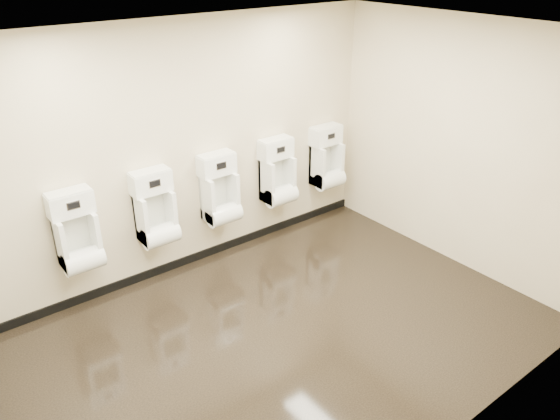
{
  "coord_description": "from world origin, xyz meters",
  "views": [
    {
      "loc": [
        -2.62,
        -3.31,
        3.45
      ],
      "look_at": [
        0.4,
        0.55,
        1.03
      ],
      "focal_mm": 35.0,
      "sensor_mm": 36.0,
      "label": 1
    }
  ],
  "objects_px": {
    "urinal_0": "(78,237)",
    "urinal_1": "(156,213)",
    "urinal_3": "(278,177)",
    "urinal_2": "(220,194)",
    "urinal_4": "(327,162)"
  },
  "relations": [
    {
      "from": "urinal_0",
      "to": "urinal_1",
      "type": "bearing_deg",
      "value": 0.0
    },
    {
      "from": "urinal_4",
      "to": "urinal_3",
      "type": "bearing_deg",
      "value": 180.0
    },
    {
      "from": "urinal_3",
      "to": "urinal_1",
      "type": "bearing_deg",
      "value": 180.0
    },
    {
      "from": "urinal_0",
      "to": "urinal_3",
      "type": "relative_size",
      "value": 1.0
    },
    {
      "from": "urinal_4",
      "to": "urinal_1",
      "type": "bearing_deg",
      "value": 180.0
    },
    {
      "from": "urinal_2",
      "to": "urinal_3",
      "type": "relative_size",
      "value": 1.0
    },
    {
      "from": "urinal_0",
      "to": "urinal_1",
      "type": "distance_m",
      "value": 0.84
    },
    {
      "from": "urinal_0",
      "to": "urinal_4",
      "type": "xyz_separation_m",
      "value": [
        3.31,
        0.0,
        0.0
      ]
    },
    {
      "from": "urinal_0",
      "to": "urinal_3",
      "type": "xyz_separation_m",
      "value": [
        2.49,
        0.0,
        0.0
      ]
    },
    {
      "from": "urinal_0",
      "to": "urinal_4",
      "type": "distance_m",
      "value": 3.31
    },
    {
      "from": "urinal_2",
      "to": "urinal_3",
      "type": "distance_m",
      "value": 0.84
    },
    {
      "from": "urinal_3",
      "to": "urinal_2",
      "type": "bearing_deg",
      "value": 180.0
    },
    {
      "from": "urinal_0",
      "to": "urinal_1",
      "type": "relative_size",
      "value": 1.0
    },
    {
      "from": "urinal_2",
      "to": "urinal_3",
      "type": "bearing_deg",
      "value": 0.0
    },
    {
      "from": "urinal_0",
      "to": "urinal_3",
      "type": "distance_m",
      "value": 2.49
    }
  ]
}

